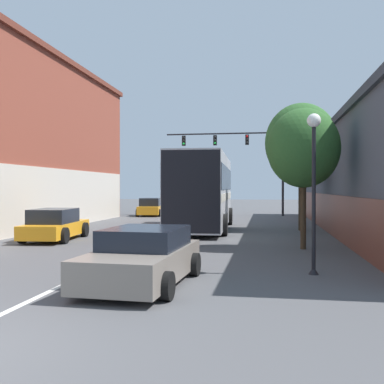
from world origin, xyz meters
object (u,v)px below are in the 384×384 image
object	(u,v)px
hatchback_foreground	(143,257)
street_lamp	(314,174)
parked_car_left_mid	(55,225)
street_tree_far	(301,143)
parked_car_left_near	(151,207)
traffic_signal_gantry	(243,151)
street_tree_near	(303,148)
bus	(203,189)

from	to	relation	value
hatchback_foreground	street_lamp	xyz separation A→B (m)	(3.91, 1.81, 1.90)
parked_car_left_mid	street_tree_far	bearing A→B (deg)	-65.42
parked_car_left_near	traffic_signal_gantry	distance (m)	8.52
hatchback_foreground	street_tree_far	distance (m)	14.98
parked_car_left_near	street_tree_far	distance (m)	15.46
parked_car_left_mid	street_tree_near	xyz separation A→B (m)	(9.99, -1.17, 2.95)
parked_car_left_near	parked_car_left_mid	world-z (taller)	parked_car_left_near
traffic_signal_gantry	street_tree_far	bearing A→B (deg)	-73.47
hatchback_foreground	street_tree_far	world-z (taller)	street_tree_far
street_tree_near	parked_car_left_near	bearing A→B (deg)	119.98
hatchback_foreground	parked_car_left_near	distance (m)	25.04
bus	street_lamp	distance (m)	12.47
hatchback_foreground	street_tree_near	distance (m)	8.24
parked_car_left_mid	street_lamp	xyz separation A→B (m)	(9.87, -5.91, 1.89)
traffic_signal_gantry	street_lamp	world-z (taller)	traffic_signal_gantry
bus	traffic_signal_gantry	bearing A→B (deg)	-9.07
bus	parked_car_left_near	xyz separation A→B (m)	(-5.64, 10.82, -1.49)
street_lamp	street_tree_near	xyz separation A→B (m)	(0.12, 4.74, 1.06)
bus	parked_car_left_mid	bearing A→B (deg)	134.36
street_tree_near	street_tree_far	world-z (taller)	street_tree_far
bus	street_tree_near	world-z (taller)	street_tree_near
parked_car_left_near	parked_car_left_mid	xyz separation A→B (m)	(0.23, -16.54, -0.02)
bus	hatchback_foreground	xyz separation A→B (m)	(0.56, -13.45, -1.53)
hatchback_foreground	street_tree_near	xyz separation A→B (m)	(4.03, 6.55, 2.97)
traffic_signal_gantry	street_tree_far	distance (m)	12.59
traffic_signal_gantry	street_tree_near	size ratio (longest dim) A/B	1.87
hatchback_foreground	parked_car_left_mid	bearing A→B (deg)	40.95
hatchback_foreground	street_lamp	size ratio (longest dim) A/B	1.02
parked_car_left_mid	street_tree_far	distance (m)	12.67
street_lamp	street_tree_near	bearing A→B (deg)	88.56
parked_car_left_near	street_tree_far	xyz separation A→B (m)	(10.68, -10.51, 3.82)
hatchback_foreground	parked_car_left_near	xyz separation A→B (m)	(-6.19, 24.26, 0.04)
hatchback_foreground	traffic_signal_gantry	bearing A→B (deg)	1.25
street_lamp	street_tree_far	size ratio (longest dim) A/B	0.62
parked_car_left_mid	street_lamp	size ratio (longest dim) A/B	1.05
street_lamp	street_tree_far	xyz separation A→B (m)	(0.58, 11.94, 1.96)
bus	parked_car_left_near	distance (m)	12.29
hatchback_foreground	street_tree_near	world-z (taller)	street_tree_near
bus	traffic_signal_gantry	world-z (taller)	traffic_signal_gantry
bus	parked_car_left_near	world-z (taller)	bus
street_tree_far	parked_car_left_mid	bearing A→B (deg)	-150.00
bus	hatchback_foreground	distance (m)	13.55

